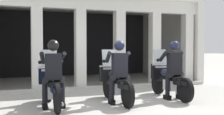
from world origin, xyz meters
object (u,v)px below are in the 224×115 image
at_px(police_officer_center, 119,66).
at_px(police_officer_right, 174,65).
at_px(motorcycle_left, 52,85).
at_px(motorcycle_center, 115,82).
at_px(motorcycle_right, 168,80).
at_px(police_officer_left, 53,68).

height_order(police_officer_center, police_officer_right, same).
distance_m(motorcycle_left, motorcycle_center, 1.62).
xyz_separation_m(motorcycle_left, police_officer_right, (3.23, -0.25, 0.44)).
relative_size(police_officer_center, police_officer_right, 1.00).
relative_size(motorcycle_left, police_officer_center, 1.29).
distance_m(motorcycle_left, police_officer_center, 1.70).
xyz_separation_m(motorcycle_center, police_officer_center, (-0.00, -0.28, 0.44)).
relative_size(motorcycle_left, motorcycle_right, 1.00).
bearing_deg(motorcycle_center, police_officer_right, -16.37).
bearing_deg(police_officer_center, police_officer_left, 170.41).
relative_size(police_officer_left, motorcycle_center, 0.78).
bearing_deg(motorcycle_center, police_officer_left, -179.63).
xyz_separation_m(motorcycle_right, police_officer_right, (-0.00, -0.28, 0.44)).
relative_size(motorcycle_center, motorcycle_right, 1.00).
height_order(motorcycle_center, motorcycle_right, same).
height_order(motorcycle_center, police_officer_center, police_officer_center).
bearing_deg(police_officer_center, motorcycle_center, 81.08).
relative_size(motorcycle_center, police_officer_right, 1.29).
distance_m(motorcycle_right, police_officer_right, 0.52).
bearing_deg(police_officer_right, police_officer_left, 175.67).
bearing_deg(police_officer_left, police_officer_center, -10.66).
height_order(motorcycle_left, police_officer_right, police_officer_right).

